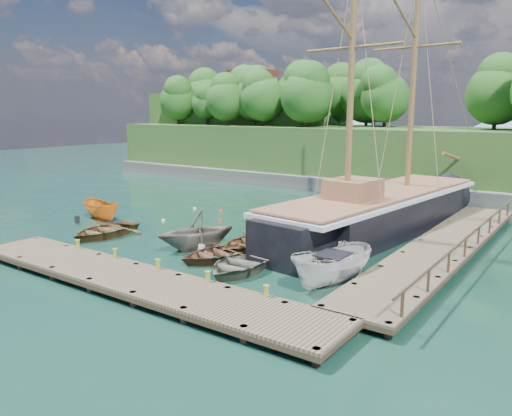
# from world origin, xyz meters

# --- Properties ---
(ground) EXTENTS (160.00, 160.00, 0.00)m
(ground) POSITION_xyz_m (0.00, 0.00, 0.00)
(ground) COLOR #143428
(ground) RESTS_ON ground
(dock_near) EXTENTS (20.00, 3.20, 1.10)m
(dock_near) POSITION_xyz_m (2.00, -6.50, 0.43)
(dock_near) COLOR #443727
(dock_near) RESTS_ON ground
(dock_east) EXTENTS (3.20, 24.00, 1.10)m
(dock_east) POSITION_xyz_m (11.50, 7.00, 0.43)
(dock_east) COLOR #443727
(dock_east) RESTS_ON ground
(bollard_0) EXTENTS (0.26, 0.26, 0.45)m
(bollard_0) POSITION_xyz_m (-4.00, -5.10, 0.00)
(bollard_0) COLOR olive
(bollard_0) RESTS_ON ground
(bollard_1) EXTENTS (0.26, 0.26, 0.45)m
(bollard_1) POSITION_xyz_m (-1.00, -5.10, 0.00)
(bollard_1) COLOR olive
(bollard_1) RESTS_ON ground
(bollard_2) EXTENTS (0.26, 0.26, 0.45)m
(bollard_2) POSITION_xyz_m (2.00, -5.10, 0.00)
(bollard_2) COLOR olive
(bollard_2) RESTS_ON ground
(bollard_3) EXTENTS (0.26, 0.26, 0.45)m
(bollard_3) POSITION_xyz_m (5.00, -5.10, 0.00)
(bollard_3) COLOR olive
(bollard_3) RESTS_ON ground
(bollard_4) EXTENTS (0.26, 0.26, 0.45)m
(bollard_4) POSITION_xyz_m (8.00, -5.10, 0.00)
(bollard_4) COLOR olive
(bollard_4) RESTS_ON ground
(rowboat_0) EXTENTS (3.61, 4.89, 0.98)m
(rowboat_0) POSITION_xyz_m (-6.90, -1.16, 0.00)
(rowboat_0) COLOR brown
(rowboat_0) RESTS_ON ground
(rowboat_1) EXTENTS (5.42, 5.71, 2.36)m
(rowboat_1) POSITION_xyz_m (-0.20, -0.05, 0.00)
(rowboat_1) COLOR #6E655A
(rowboat_1) RESTS_ON ground
(rowboat_2) EXTENTS (4.41, 5.23, 0.93)m
(rowboat_2) POSITION_xyz_m (2.12, -0.93, 0.00)
(rowboat_2) COLOR brown
(rowboat_2) RESTS_ON ground
(rowboat_3) EXTENTS (3.93, 5.18, 1.01)m
(rowboat_3) POSITION_xyz_m (4.20, -1.70, 0.00)
(rowboat_3) COLOR #5E594C
(rowboat_3) RESTS_ON ground
(rowboat_4) EXTENTS (3.81, 5.10, 1.01)m
(rowboat_4) POSITION_xyz_m (2.34, 1.75, 0.00)
(rowboat_4) COLOR brown
(rowboat_4) RESTS_ON ground
(motorboat_orange) EXTENTS (4.38, 2.32, 1.61)m
(motorboat_orange) POSITION_xyz_m (-11.03, 1.84, 0.00)
(motorboat_orange) COLOR orange
(motorboat_orange) RESTS_ON ground
(cabin_boat_white) EXTENTS (2.98, 5.21, 1.90)m
(cabin_boat_white) POSITION_xyz_m (8.76, -0.92, 0.00)
(cabin_boat_white) COLOR silver
(cabin_boat_white) RESTS_ON ground
(schooner) EXTENTS (7.19, 27.56, 20.22)m
(schooner) POSITION_xyz_m (6.62, 9.70, 1.12)
(schooner) COLOR black
(schooner) RESTS_ON ground
(mooring_buoy_0) EXTENTS (0.28, 0.28, 0.28)m
(mooring_buoy_0) POSITION_xyz_m (-7.02, 3.98, 0.00)
(mooring_buoy_0) COLOR white
(mooring_buoy_0) RESTS_ON ground
(mooring_buoy_1) EXTENTS (0.28, 0.28, 0.28)m
(mooring_buoy_1) POSITION_xyz_m (-3.71, 6.28, 0.00)
(mooring_buoy_1) COLOR #EF3000
(mooring_buoy_1) RESTS_ON ground
(mooring_buoy_2) EXTENTS (0.36, 0.36, 0.36)m
(mooring_buoy_2) POSITION_xyz_m (-0.31, 4.94, 0.00)
(mooring_buoy_2) COLOR #EA501A
(mooring_buoy_2) RESTS_ON ground
(mooring_buoy_3) EXTENTS (0.35, 0.35, 0.35)m
(mooring_buoy_3) POSITION_xyz_m (2.39, 6.59, 0.00)
(mooring_buoy_3) COLOR white
(mooring_buoy_3) RESTS_ON ground
(mooring_buoy_4) EXTENTS (0.32, 0.32, 0.32)m
(mooring_buoy_4) POSITION_xyz_m (-5.85, 9.00, 0.00)
(mooring_buoy_4) COLOR #E94102
(mooring_buoy_4) RESTS_ON ground
(mooring_buoy_5) EXTENTS (0.27, 0.27, 0.27)m
(mooring_buoy_5) POSITION_xyz_m (-0.57, 9.82, 0.00)
(mooring_buoy_5) COLOR #DC4100
(mooring_buoy_5) RESTS_ON ground
(mooring_buoy_6) EXTENTS (0.30, 0.30, 0.30)m
(mooring_buoy_6) POSITION_xyz_m (-8.20, 8.57, 0.00)
(mooring_buoy_6) COLOR silver
(mooring_buoy_6) RESTS_ON ground
(headland) EXTENTS (51.00, 19.31, 12.90)m
(headland) POSITION_xyz_m (-12.88, 31.36, 5.54)
(headland) COLOR #474744
(headland) RESTS_ON ground
(distant_ridge) EXTENTS (117.00, 40.00, 10.00)m
(distant_ridge) POSITION_xyz_m (4.30, 70.00, 4.35)
(distant_ridge) COLOR #728CA5
(distant_ridge) RESTS_ON ground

